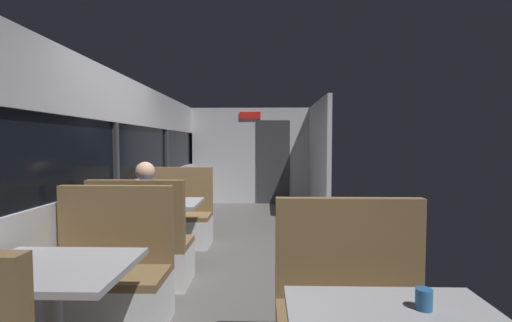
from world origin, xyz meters
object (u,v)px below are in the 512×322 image
bench_mid_window_facing_end (143,253)px  bench_mid_window_facing_entry (178,222)px  dining_table_near_window (52,282)px  seated_passenger (145,231)px  bench_near_window_facing_entry (108,285)px  dining_table_mid_window (163,210)px  coffee_cup_primary (424,299)px

bench_mid_window_facing_end → bench_mid_window_facing_entry: bearing=90.0°
dining_table_near_window → seated_passenger: size_ratio=0.71×
bench_mid_window_facing_entry → bench_near_window_facing_entry: bearing=-90.0°
bench_near_window_facing_entry → bench_mid_window_facing_end: 0.77m
bench_mid_window_facing_entry → dining_table_mid_window: bearing=-90.0°
coffee_cup_primary → dining_table_mid_window: bearing=126.0°
bench_near_window_facing_entry → coffee_cup_primary: (1.92, -1.18, 0.46)m
bench_near_window_facing_entry → bench_mid_window_facing_entry: same height
seated_passenger → bench_near_window_facing_entry: bearing=-90.0°
dining_table_near_window → bench_near_window_facing_entry: 0.77m
bench_near_window_facing_entry → dining_table_mid_window: size_ratio=1.22×
bench_near_window_facing_entry → dining_table_mid_window: (0.00, 1.47, 0.31)m
seated_passenger → coffee_cup_primary: seated_passenger is taller
bench_near_window_facing_entry → coffee_cup_primary: size_ratio=12.22×
bench_near_window_facing_entry → dining_table_mid_window: bearing=90.0°
bench_mid_window_facing_end → bench_mid_window_facing_entry: (0.00, 1.40, 0.00)m
dining_table_near_window → seated_passenger: bearing=90.0°
dining_table_mid_window → bench_mid_window_facing_entry: 0.77m
dining_table_mid_window → bench_mid_window_facing_entry: bench_mid_window_facing_entry is taller
coffee_cup_primary → seated_passenger: bearing=133.7°
coffee_cup_primary → dining_table_near_window: bearing=166.0°
seated_passenger → coffee_cup_primary: size_ratio=14.00×
dining_table_mid_window → bench_mid_window_facing_end: bearing=-90.0°
bench_near_window_facing_entry → dining_table_mid_window: 1.50m
dining_table_near_window → bench_mid_window_facing_entry: size_ratio=0.82×
dining_table_mid_window → bench_mid_window_facing_end: size_ratio=0.82×
dining_table_near_window → bench_near_window_facing_entry: (0.00, 0.70, -0.31)m
dining_table_mid_window → bench_near_window_facing_entry: bearing=-90.0°
bench_mid_window_facing_entry → bench_mid_window_facing_end: bearing=-90.0°
dining_table_near_window → bench_mid_window_facing_entry: bearing=90.0°
dining_table_mid_window → coffee_cup_primary: coffee_cup_primary is taller
dining_table_mid_window → bench_mid_window_facing_end: 0.77m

